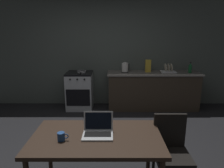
# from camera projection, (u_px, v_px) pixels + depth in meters

# --- Properties ---
(ground_plane) EXTENTS (12.00, 12.00, 0.00)m
(ground_plane) POSITION_uv_depth(u_px,v_px,m) (96.00, 153.00, 3.16)
(ground_plane) COLOR black
(back_wall) EXTENTS (6.40, 0.10, 2.62)m
(back_wall) POSITION_uv_depth(u_px,v_px,m) (114.00, 53.00, 5.07)
(back_wall) COLOR #515953
(back_wall) RESTS_ON ground_plane
(kitchen_counter) EXTENTS (2.16, 0.64, 0.88)m
(kitchen_counter) POSITION_uv_depth(u_px,v_px,m) (152.00, 90.00, 4.94)
(kitchen_counter) COLOR #382D23
(kitchen_counter) RESTS_ON ground_plane
(stove_oven) EXTENTS (0.60, 0.62, 0.88)m
(stove_oven) POSITION_uv_depth(u_px,v_px,m) (79.00, 90.00, 4.94)
(stove_oven) COLOR #B7BABF
(stove_oven) RESTS_ON ground_plane
(dining_table) EXTENTS (1.38, 0.79, 0.74)m
(dining_table) POSITION_uv_depth(u_px,v_px,m) (96.00, 142.00, 2.20)
(dining_table) COLOR #332319
(dining_table) RESTS_ON ground_plane
(chair) EXTENTS (0.40, 0.40, 0.88)m
(chair) POSITION_uv_depth(u_px,v_px,m) (170.00, 147.00, 2.39)
(chair) COLOR black
(chair) RESTS_ON ground_plane
(laptop) EXTENTS (0.32, 0.27, 0.22)m
(laptop) POSITION_uv_depth(u_px,v_px,m) (98.00, 131.00, 2.19)
(laptop) COLOR silver
(laptop) RESTS_ON dining_table
(electric_kettle) EXTENTS (0.18, 0.16, 0.24)m
(electric_kettle) POSITION_uv_depth(u_px,v_px,m) (125.00, 68.00, 4.81)
(electric_kettle) COLOR black
(electric_kettle) RESTS_ON kitchen_counter
(bottle) EXTENTS (0.08, 0.08, 0.25)m
(bottle) POSITION_uv_depth(u_px,v_px,m) (190.00, 68.00, 4.76)
(bottle) COLOR #19592D
(bottle) RESTS_ON kitchen_counter
(frying_pan) EXTENTS (0.22, 0.39, 0.05)m
(frying_pan) POSITION_uv_depth(u_px,v_px,m) (81.00, 72.00, 4.80)
(frying_pan) COLOR gray
(frying_pan) RESTS_ON stove_oven
(coffee_mug) EXTENTS (0.11, 0.07, 0.09)m
(coffee_mug) POSITION_uv_depth(u_px,v_px,m) (61.00, 137.00, 2.07)
(coffee_mug) COLOR #264C8C
(coffee_mug) RESTS_ON dining_table
(cereal_box) EXTENTS (0.13, 0.05, 0.29)m
(cereal_box) POSITION_uv_depth(u_px,v_px,m) (148.00, 66.00, 4.82)
(cereal_box) COLOR gold
(cereal_box) RESTS_ON kitchen_counter
(dish_rack) EXTENTS (0.34, 0.26, 0.21)m
(dish_rack) POSITION_uv_depth(u_px,v_px,m) (168.00, 70.00, 4.82)
(dish_rack) COLOR silver
(dish_rack) RESTS_ON kitchen_counter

